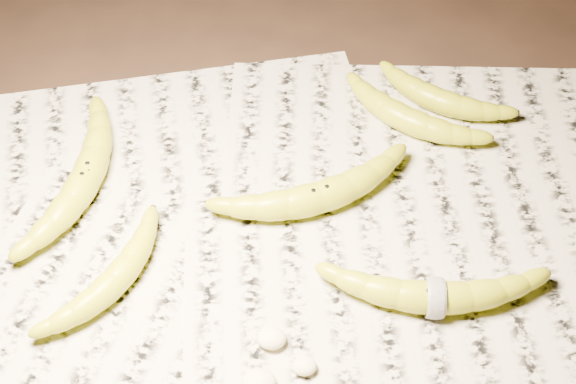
{
  "coord_description": "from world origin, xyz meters",
  "views": [
    {
      "loc": [
        -0.02,
        -0.58,
        0.79
      ],
      "look_at": [
        -0.03,
        0.03,
        0.05
      ],
      "focal_mm": 50.0,
      "sensor_mm": 36.0,
      "label": 1
    }
  ],
  "objects_px": {
    "banana_upper_a": "(406,117)",
    "banana_upper_b": "(439,98)",
    "banana_center": "(319,195)",
    "banana_taped": "(435,296)",
    "banana_left_a": "(85,176)",
    "banana_left_b": "(114,279)"
  },
  "relations": [
    {
      "from": "banana_upper_b",
      "to": "banana_left_a",
      "type": "bearing_deg",
      "value": -133.04
    },
    {
      "from": "banana_left_a",
      "to": "banana_upper_a",
      "type": "bearing_deg",
      "value": -62.8
    },
    {
      "from": "banana_center",
      "to": "banana_taped",
      "type": "xyz_separation_m",
      "value": [
        0.13,
        -0.14,
        -0.0
      ]
    },
    {
      "from": "banana_center",
      "to": "banana_taped",
      "type": "height_order",
      "value": "banana_center"
    },
    {
      "from": "banana_left_b",
      "to": "banana_upper_b",
      "type": "relative_size",
      "value": 1.05
    },
    {
      "from": "banana_center",
      "to": "banana_upper_b",
      "type": "distance_m",
      "value": 0.24
    },
    {
      "from": "banana_upper_a",
      "to": "banana_upper_b",
      "type": "height_order",
      "value": "banana_upper_a"
    },
    {
      "from": "banana_upper_b",
      "to": "banana_center",
      "type": "bearing_deg",
      "value": -104.36
    },
    {
      "from": "banana_taped",
      "to": "banana_upper_a",
      "type": "bearing_deg",
      "value": 93.14
    },
    {
      "from": "banana_taped",
      "to": "banana_left_b",
      "type": "bearing_deg",
      "value": 178.24
    },
    {
      "from": "banana_left_a",
      "to": "banana_upper_b",
      "type": "relative_size",
      "value": 1.38
    },
    {
      "from": "banana_left_b",
      "to": "banana_upper_a",
      "type": "bearing_deg",
      "value": -20.56
    },
    {
      "from": "banana_taped",
      "to": "banana_left_a",
      "type": "bearing_deg",
      "value": 159.38
    },
    {
      "from": "banana_upper_b",
      "to": "banana_upper_a",
      "type": "bearing_deg",
      "value": -112.99
    },
    {
      "from": "banana_taped",
      "to": "banana_upper_a",
      "type": "xyz_separation_m",
      "value": [
        -0.01,
        0.28,
        -0.0
      ]
    },
    {
      "from": "banana_left_a",
      "to": "banana_center",
      "type": "xyz_separation_m",
      "value": [
        0.29,
        -0.03,
        0.0
      ]
    },
    {
      "from": "banana_left_a",
      "to": "banana_taped",
      "type": "distance_m",
      "value": 0.45
    },
    {
      "from": "banana_center",
      "to": "banana_upper_b",
      "type": "height_order",
      "value": "banana_center"
    },
    {
      "from": "banana_left_b",
      "to": "banana_upper_b",
      "type": "xyz_separation_m",
      "value": [
        0.4,
        0.29,
        0.0
      ]
    },
    {
      "from": "banana_left_a",
      "to": "banana_upper_a",
      "type": "distance_m",
      "value": 0.42
    },
    {
      "from": "banana_upper_a",
      "to": "banana_left_a",
      "type": "bearing_deg",
      "value": -131.33
    },
    {
      "from": "banana_center",
      "to": "banana_taped",
      "type": "bearing_deg",
      "value": -69.3
    }
  ]
}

